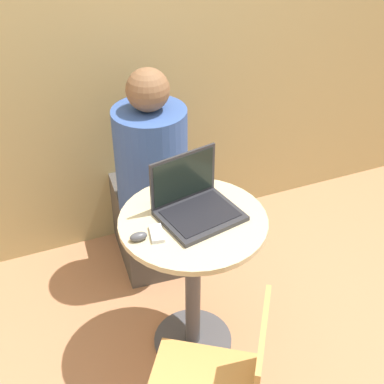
{
  "coord_description": "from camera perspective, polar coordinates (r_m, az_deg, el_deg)",
  "views": [
    {
      "loc": [
        -0.66,
        -1.59,
        2.12
      ],
      "look_at": [
        0.02,
        0.05,
        0.86
      ],
      "focal_mm": 50.0,
      "sensor_mm": 36.0,
      "label": 1
    }
  ],
  "objects": [
    {
      "name": "ground_plane",
      "position": [
        2.73,
        0.09,
        -15.61
      ],
      "size": [
        12.0,
        12.0,
        0.0
      ],
      "primitive_type": "plane",
      "color": "tan"
    },
    {
      "name": "back_wall",
      "position": [
        2.77,
        -7.92,
        17.75
      ],
      "size": [
        7.0,
        0.05,
        2.6
      ],
      "color": "tan",
      "rests_on": "ground_plane"
    },
    {
      "name": "round_table",
      "position": [
        2.34,
        0.1,
        -7.32
      ],
      "size": [
        0.62,
        0.62,
        0.76
      ],
      "color": "#4C4C51",
      "rests_on": "ground_plane"
    },
    {
      "name": "laptop",
      "position": [
        2.2,
        0.34,
        -1.26
      ],
      "size": [
        0.36,
        0.32,
        0.24
      ],
      "color": "#2D2D33",
      "rests_on": "round_table"
    },
    {
      "name": "cell_phone",
      "position": [
        2.12,
        -3.8,
        -4.44
      ],
      "size": [
        0.07,
        0.11,
        0.02
      ],
      "color": "silver",
      "rests_on": "round_table"
    },
    {
      "name": "computer_mouse",
      "position": [
        2.09,
        -5.73,
        -4.75
      ],
      "size": [
        0.07,
        0.04,
        0.03
      ],
      "color": "#4C4C51",
      "rests_on": "round_table"
    },
    {
      "name": "person_seated",
      "position": [
        2.83,
        -4.47,
        0.17
      ],
      "size": [
        0.38,
        0.57,
        1.2
      ],
      "color": "#4C4742",
      "rests_on": "ground_plane"
    }
  ]
}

